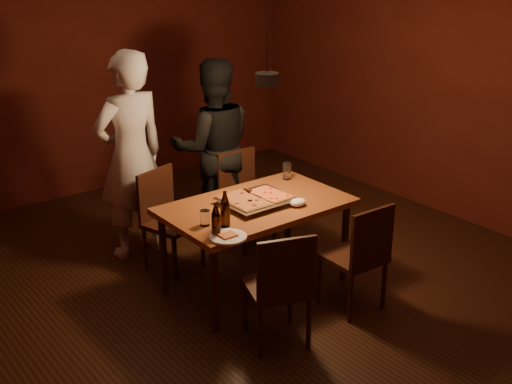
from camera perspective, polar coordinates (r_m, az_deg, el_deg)
room_shell at (r=5.04m, az=0.95°, el=6.06°), size 6.00×6.00×6.00m
dining_table at (r=5.22m, az=0.00°, el=-1.78°), size 1.50×0.90×0.75m
chair_far_left at (r=5.67m, az=-8.08°, el=-1.64°), size 0.52×0.52×0.49m
chair_far_right at (r=6.11m, az=-1.18°, el=0.27°), size 0.43×0.43×0.49m
chair_near_left at (r=4.49m, az=2.23°, el=-7.79°), size 0.54×0.54×0.49m
chair_near_right at (r=4.99m, az=9.34°, el=-4.98°), size 0.44×0.44×0.49m
pizza_tray at (r=5.18m, az=0.04°, el=-0.82°), size 0.59×0.50×0.05m
pizza_meat at (r=5.11m, az=-1.12°, el=-0.75°), size 0.27×0.43×0.02m
pizza_cheese at (r=5.24m, az=1.24°, el=-0.18°), size 0.25×0.37×0.02m
spatula at (r=5.17m, az=-0.15°, el=-0.38°), size 0.13×0.25×0.04m
beer_bottle_a at (r=4.59m, az=-3.59°, el=-2.48°), size 0.07×0.07×0.25m
beer_bottle_b at (r=4.74m, az=-2.77°, el=-1.51°), size 0.07×0.07×0.28m
water_glass_left at (r=4.79m, az=-4.57°, el=-2.31°), size 0.07×0.07×0.12m
water_glass_right at (r=5.72m, az=2.77°, el=1.87°), size 0.07×0.07×0.15m
plate_slice at (r=4.59m, az=-2.51°, el=-3.99°), size 0.27×0.27×0.03m
napkin at (r=5.15m, az=3.74°, el=-0.93°), size 0.14×0.11×0.06m
diner_white at (r=5.84m, az=-11.06°, el=3.16°), size 0.72×0.50×1.89m
diner_dark at (r=6.25m, az=-3.81°, el=3.92°), size 1.04×0.94×1.73m
pendant_lamp at (r=4.96m, az=0.98°, el=10.09°), size 0.18×0.18×1.10m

